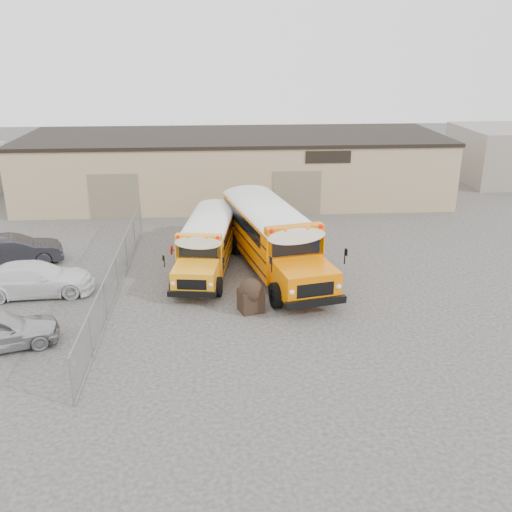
{
  "coord_description": "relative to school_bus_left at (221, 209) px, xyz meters",
  "views": [
    {
      "loc": [
        -1.26,
        -21.71,
        10.94
      ],
      "look_at": [
        0.45,
        3.06,
        1.6
      ],
      "focal_mm": 40.0,
      "sensor_mm": 36.0,
      "label": 1
    }
  ],
  "objects": [
    {
      "name": "car_dark",
      "position": [
        -10.82,
        -4.58,
        -0.72
      ],
      "size": [
        5.11,
        3.08,
        1.59
      ],
      "primitive_type": "imported",
      "rotation": [
        0.0,
        0.0,
        1.88
      ],
      "color": "black",
      "rests_on": "ground"
    },
    {
      "name": "warehouse",
      "position": [
        1.08,
        8.6,
        0.86
      ],
      "size": [
        30.2,
        10.2,
        4.67
      ],
      "color": "tan",
      "rests_on": "ground"
    },
    {
      "name": "tarp_bundle",
      "position": [
        1.14,
        -10.82,
        -0.75
      ],
      "size": [
        1.21,
        1.14,
        1.48
      ],
      "color": "black",
      "rests_on": "ground"
    },
    {
      "name": "ground",
      "position": [
        1.08,
        -11.4,
        -1.51
      ],
      "size": [
        120.0,
        120.0,
        0.0
      ],
      "primitive_type": "plane",
      "color": "#32302D",
      "rests_on": "ground"
    },
    {
      "name": "school_bus_right",
      "position": [
        1.07,
        0.91,
        0.39
      ],
      "size": [
        5.04,
        11.54,
        3.28
      ],
      "color": "orange",
      "rests_on": "ground"
    },
    {
      "name": "car_white",
      "position": [
        -8.63,
        -8.38,
        -0.75
      ],
      "size": [
        5.43,
        2.61,
        1.52
      ],
      "primitive_type": "imported",
      "rotation": [
        0.0,
        0.0,
        1.66
      ],
      "color": "white",
      "rests_on": "ground"
    },
    {
      "name": "school_bus_left",
      "position": [
        0.0,
        0.0,
        0.0
      ],
      "size": [
        3.41,
        9.15,
        2.61
      ],
      "color": "#FF9F14",
      "rests_on": "ground"
    },
    {
      "name": "chainlink_fence",
      "position": [
        -4.92,
        -8.4,
        -0.61
      ],
      "size": [
        0.07,
        18.07,
        1.81
      ],
      "color": "gray",
      "rests_on": "ground"
    }
  ]
}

